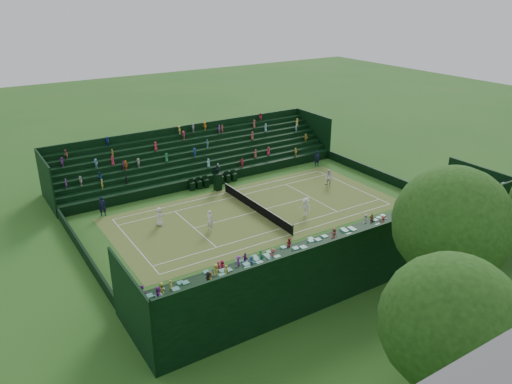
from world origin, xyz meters
TOP-DOWN VIEW (x-y plane):
  - ground at (0.00, 0.00)m, footprint 160.00×160.00m
  - court_surface at (0.00, 0.00)m, footprint 12.97×26.77m
  - perimeter_wall_north at (0.00, 15.88)m, footprint 17.17×0.20m
  - perimeter_wall_south at (0.00, -15.88)m, footprint 17.17×0.20m
  - perimeter_wall_east at (8.48, 0.00)m, footprint 0.20×31.77m
  - perimeter_wall_west at (-8.48, 0.00)m, footprint 0.20×31.77m
  - north_grandstand at (12.66, 0.00)m, footprint 6.60×32.00m
  - south_grandstand at (-12.66, 0.00)m, footprint 6.60×32.00m
  - tennis_net at (0.00, 0.00)m, footprint 11.67×0.10m
  - umpire_chair at (-6.68, -0.45)m, footprint 0.86×0.86m
  - courtside_chairs at (-8.04, -0.21)m, footprint 0.56×5.52m
  - player_near_west at (-2.14, -8.70)m, footprint 0.85×0.57m
  - player_near_east at (1.11, -5.39)m, footprint 0.81×0.67m
  - player_far_west at (-1.46, 10.02)m, footprint 1.00×0.85m
  - player_far_east at (3.16, 3.36)m, footprint 1.31×1.10m
  - line_judge_north at (-6.98, 12.91)m, footprint 0.53×0.73m
  - line_judge_south at (-6.81, -12.30)m, footprint 0.61×0.78m

SIDE VIEW (x-z plane):
  - ground at x=0.00m, z-range 0.00..0.00m
  - court_surface at x=0.00m, z-range 0.00..0.01m
  - courtside_chairs at x=-8.04m, z-range -0.15..1.06m
  - perimeter_wall_north at x=0.00m, z-range 0.00..1.00m
  - perimeter_wall_south at x=0.00m, z-range 0.00..1.00m
  - perimeter_wall_east at x=8.48m, z-range 0.00..1.00m
  - perimeter_wall_west at x=-8.48m, z-range 0.00..1.00m
  - tennis_net at x=0.00m, z-range 0.00..1.06m
  - player_near_west at x=-2.14m, z-range 0.00..1.71m
  - player_far_east at x=3.16m, z-range 0.00..1.76m
  - player_far_west at x=-1.46m, z-range 0.00..1.78m
  - line_judge_north at x=-6.98m, z-range 0.00..1.83m
  - line_judge_south at x=-6.81m, z-range 0.00..1.88m
  - player_near_east at x=1.11m, z-range 0.00..1.90m
  - umpire_chair at x=-6.68m, z-range -0.20..2.51m
  - north_grandstand at x=12.66m, z-range -0.90..4.00m
  - south_grandstand at x=-12.66m, z-range -0.90..4.00m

